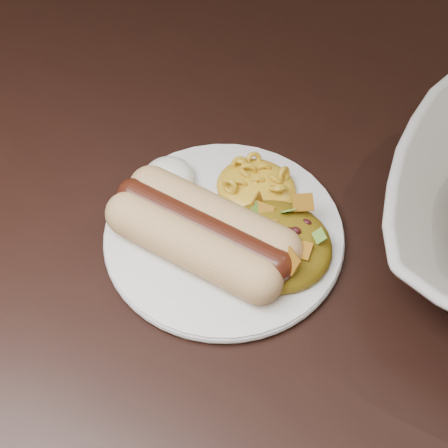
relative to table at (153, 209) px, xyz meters
The scene contains 7 objects.
floor 0.66m from the table, ahead, with size 4.00×4.00×0.00m, color #3E2B13.
table is the anchor object (origin of this frame).
plate 0.16m from the table, 24.96° to the right, with size 0.21×0.21×0.01m, color white.
hotdog 0.18m from the table, 35.06° to the right, with size 0.14×0.08×0.04m.
mac_and_cheese 0.17m from the table, ahead, with size 0.08×0.07×0.03m, color #F6AD35.
sour_cream 0.13m from the table, 33.93° to the right, with size 0.05×0.05×0.03m, color white.
taco_salad 0.21m from the table, 17.25° to the right, with size 0.10×0.09×0.04m.
Camera 1 is at (0.29, -0.37, 1.25)m, focal length 55.00 mm.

